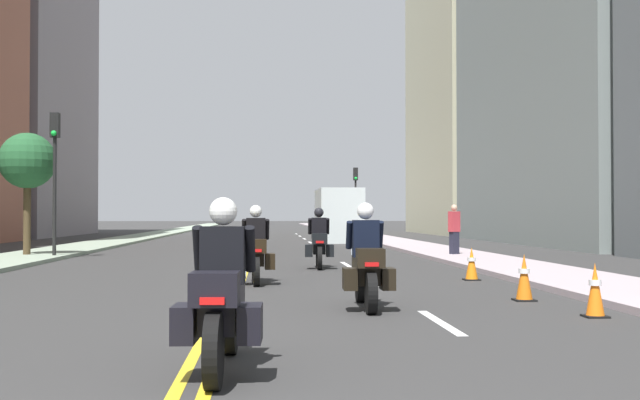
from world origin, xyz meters
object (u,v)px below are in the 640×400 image
motorcycle_1 (366,267)px  street_tree_1 (27,162)px  traffic_light_far (356,189)px  traffic_cone_2 (472,264)px  traffic_light_near (55,159)px  motorcycle_2 (256,252)px  pedestrian_1 (454,230)px  traffic_cone_1 (595,290)px  motorcycle_3 (319,244)px  parked_truck (337,218)px  motorcycle_0 (222,301)px  traffic_cone_0 (524,277)px

motorcycle_1 → street_tree_1: (-9.45, 14.56, 2.56)m
traffic_light_far → street_tree_1: bearing=-121.7°
traffic_cone_2 → traffic_light_near: 14.83m
motorcycle_2 → traffic_light_near: 11.91m
motorcycle_2 → pedestrian_1: 11.43m
motorcycle_1 → traffic_cone_1: bearing=-20.0°
traffic_light_far → traffic_light_near: bearing=-119.1°
motorcycle_3 → traffic_light_far: bearing=83.7°
parked_truck → motorcycle_0: bearing=-97.1°
traffic_cone_2 → parked_truck: parked_truck is taller
traffic_cone_0 → traffic_light_far: (1.35, 35.65, 2.66)m
street_tree_1 → traffic_light_near: bearing=-28.9°
pedestrian_1 → street_tree_1: bearing=-33.1°
traffic_cone_0 → parked_truck: (-0.45, 28.67, 0.88)m
parked_truck → pedestrian_1: bearing=-81.0°
motorcycle_2 → street_tree_1: bearing=125.5°
motorcycle_2 → traffic_light_far: (5.86, 32.06, 2.40)m
motorcycle_0 → pedestrian_1: 19.70m
motorcycle_2 → traffic_cone_1: size_ratio=2.87×
traffic_cone_2 → pedestrian_1: 9.11m
traffic_cone_2 → pedestrian_1: bearing=78.4°
traffic_cone_0 → pedestrian_1: 13.13m
traffic_cone_1 → street_tree_1: size_ratio=0.18×
motorcycle_1 → motorcycle_2: bearing=112.7°
traffic_light_near → traffic_cone_1: bearing=-52.9°
traffic_cone_0 → traffic_cone_1: size_ratio=1.03×
traffic_cone_1 → motorcycle_3: bearing=107.3°
motorcycle_3 → traffic_cone_2: motorcycle_3 is taller
traffic_cone_0 → traffic_light_near: (-11.18, 13.10, 2.89)m
traffic_light_near → traffic_cone_2: bearing=-38.5°
motorcycle_0 → motorcycle_2: 9.14m
motorcycle_2 → traffic_light_near: size_ratio=0.46×
motorcycle_1 → pedestrian_1: pedestrian_1 is taller
motorcycle_3 → pedestrian_1: 6.91m
motorcycle_0 → motorcycle_1: (1.93, 4.67, -0.01)m
traffic_light_near → street_tree_1: traffic_light_near is taller
motorcycle_0 → traffic_cone_0: motorcycle_0 is taller
traffic_light_near → traffic_light_far: bearing=60.9°
traffic_cone_0 → street_tree_1: street_tree_1 is taller
motorcycle_0 → traffic_cone_2: size_ratio=3.14×
motorcycle_3 → traffic_cone_0: 8.60m
motorcycle_1 → motorcycle_3: size_ratio=0.98×
motorcycle_3 → street_tree_1: 11.18m
motorcycle_1 → traffic_light_near: size_ratio=0.46×
traffic_cone_2 → traffic_light_far: traffic_light_far is taller
motorcycle_2 → motorcycle_3: motorcycle_2 is taller
motorcycle_3 → parked_truck: bearing=85.7°
motorcycle_0 → motorcycle_3: bearing=84.7°
motorcycle_0 → traffic_cone_2: motorcycle_0 is taller
motorcycle_1 → parked_truck: bearing=87.0°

